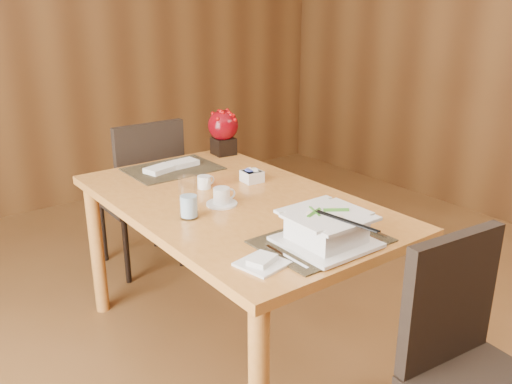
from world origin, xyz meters
TOP-DOWN VIEW (x-y plane):
  - back_wall at (0.00, 3.00)m, footprint 5.00×0.02m
  - dining_table at (0.00, 0.60)m, footprint 0.90×1.50m
  - placemat_near at (0.00, 0.05)m, footprint 0.45×0.33m
  - placemat_far at (0.00, 1.15)m, footprint 0.45×0.33m
  - soup_setting at (-0.01, 0.02)m, footprint 0.30×0.30m
  - coffee_cup at (-0.08, 0.58)m, footprint 0.13×0.13m
  - water_glass at (-0.26, 0.54)m, footprint 0.08×0.08m
  - creamer_jug at (-0.03, 0.81)m, footprint 0.08×0.08m
  - sugar_caddy at (0.21, 0.75)m, footprint 0.10×0.10m
  - berry_decor at (0.37, 1.23)m, footprint 0.17×0.17m
  - napkins_far at (0.00, 1.15)m, footprint 0.31×0.15m
  - bread_plate at (-0.28, 0.04)m, footprint 0.17×0.17m
  - near_chair at (0.14, -0.50)m, footprint 0.45×0.46m
  - far_chair at (0.03, 1.58)m, footprint 0.44×0.44m

SIDE VIEW (x-z plane):
  - near_chair at x=0.14m, z-range 0.06..0.95m
  - far_chair at x=0.03m, z-range 0.06..0.99m
  - dining_table at x=0.00m, z-range 0.28..1.03m
  - placemat_near at x=0.00m, z-range 0.75..0.76m
  - placemat_far at x=0.00m, z-range 0.75..0.76m
  - bread_plate at x=-0.28m, z-range 0.75..0.76m
  - napkins_far at x=0.00m, z-range 0.76..0.78m
  - sugar_caddy at x=0.21m, z-range 0.75..0.80m
  - creamer_jug at x=-0.03m, z-range 0.75..0.81m
  - coffee_cup at x=-0.08m, z-range 0.74..0.82m
  - soup_setting at x=-0.01m, z-range 0.75..0.87m
  - water_glass at x=-0.26m, z-range 0.75..0.92m
  - berry_decor at x=0.37m, z-range 0.77..1.02m
  - back_wall at x=0.00m, z-range 0.00..2.80m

